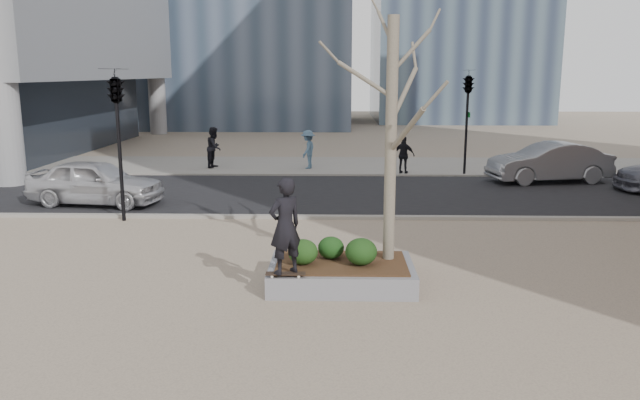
{
  "coord_description": "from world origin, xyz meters",
  "views": [
    {
      "loc": [
        0.87,
        -12.5,
        4.37
      ],
      "look_at": [
        0.5,
        2.0,
        1.4
      ],
      "focal_mm": 35.0,
      "sensor_mm": 36.0,
      "label": 1
    }
  ],
  "objects_px": {
    "planter": "(341,274)",
    "skateboarder": "(285,226)",
    "police_car": "(95,182)",
    "skateboard": "(286,275)"
  },
  "relations": [
    {
      "from": "skateboard",
      "to": "planter",
      "type": "bearing_deg",
      "value": 37.27
    },
    {
      "from": "skateboard",
      "to": "police_car",
      "type": "xyz_separation_m",
      "value": [
        -7.07,
        8.7,
        0.29
      ]
    },
    {
      "from": "planter",
      "to": "skateboarder",
      "type": "distance_m",
      "value": 1.88
    },
    {
      "from": "planter",
      "to": "police_car",
      "type": "bearing_deg",
      "value": 136.23
    },
    {
      "from": "planter",
      "to": "police_car",
      "type": "height_order",
      "value": "police_car"
    },
    {
      "from": "planter",
      "to": "police_car",
      "type": "xyz_separation_m",
      "value": [
        -8.17,
        7.83,
        0.56
      ]
    },
    {
      "from": "skateboard",
      "to": "police_car",
      "type": "bearing_deg",
      "value": 127.95
    },
    {
      "from": "skateboarder",
      "to": "police_car",
      "type": "bearing_deg",
      "value": -87.12
    },
    {
      "from": "planter",
      "to": "skateboarder",
      "type": "height_order",
      "value": "skateboarder"
    },
    {
      "from": "planter",
      "to": "skateboard",
      "type": "bearing_deg",
      "value": -141.58
    }
  ]
}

